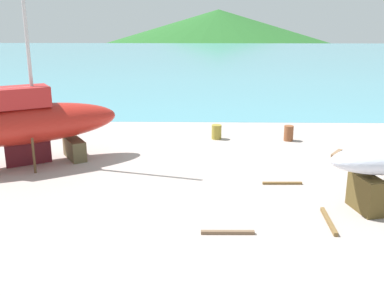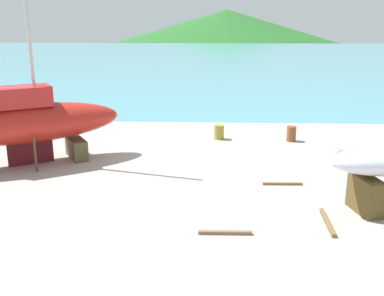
{
  "view_description": "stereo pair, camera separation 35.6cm",
  "coord_description": "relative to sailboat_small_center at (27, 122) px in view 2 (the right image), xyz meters",
  "views": [
    {
      "loc": [
        0.56,
        -22.14,
        7.11
      ],
      "look_at": [
        0.11,
        -3.31,
        1.64
      ],
      "focal_mm": 42.5,
      "sensor_mm": 36.0,
      "label": 1
    },
    {
      "loc": [
        0.92,
        -22.13,
        7.11
      ],
      "look_at": [
        0.11,
        -3.31,
        1.64
      ],
      "focal_mm": 42.5,
      "sensor_mm": 36.0,
      "label": 2
    }
  ],
  "objects": [
    {
      "name": "barrel_rust_near",
      "position": [
        13.71,
        4.96,
        -1.69
      ],
      "size": [
        0.76,
        0.76,
        0.9
      ],
      "primitive_type": "cylinder",
      "rotation": [
        0.0,
        0.0,
        2.11
      ],
      "color": "brown",
      "rests_on": "ground"
    },
    {
      "name": "timber_short_cross",
      "position": [
        9.49,
        -7.19,
        -2.09
      ],
      "size": [
        1.82,
        0.18,
        0.12
      ],
      "primitive_type": "cube",
      "rotation": [
        0.0,
        0.0,
        0.02
      ],
      "color": "brown",
      "rests_on": "ground"
    },
    {
      "name": "ground_plane",
      "position": [
        8.05,
        -3.31,
        -2.15
      ],
      "size": [
        51.96,
        51.96,
        0.0
      ],
      "primitive_type": "plane",
      "color": "#A89A92"
    },
    {
      "name": "sailboat_small_center",
      "position": [
        0.0,
        0.0,
        0.0
      ],
      "size": [
        9.08,
        6.82,
        13.31
      ],
      "rotation": [
        0.0,
        0.0,
        0.54
      ],
      "color": "brown",
      "rests_on": "ground"
    },
    {
      "name": "timber_short_skew",
      "position": [
        12.13,
        -2.38,
        -2.09
      ],
      "size": [
        1.73,
        0.17,
        0.1
      ],
      "primitive_type": "cube",
      "rotation": [
        0.0,
        0.0,
        0.02
      ],
      "color": "brown",
      "rests_on": "ground"
    },
    {
      "name": "timber_plank_far",
      "position": [
        15.77,
        2.09,
        -2.06
      ],
      "size": [
        0.88,
        1.18,
        0.18
      ],
      "primitive_type": "cube",
      "rotation": [
        0.0,
        0.0,
        0.99
      ],
      "color": "#836144",
      "rests_on": "ground"
    },
    {
      "name": "timber_long_fore",
      "position": [
        13.14,
        -6.25,
        -2.07
      ],
      "size": [
        0.21,
        2.16,
        0.14
      ],
      "primitive_type": "cube",
      "rotation": [
        0.0,
        0.0,
        1.54
      ],
      "color": "brown",
      "rests_on": "ground"
    },
    {
      "name": "sea_water",
      "position": [
        8.05,
        57.65,
        -2.15
      ],
      "size": [
        174.85,
        95.95,
        0.01
      ],
      "primitive_type": "cube",
      "color": "teal",
      "rests_on": "ground"
    },
    {
      "name": "headland_hill",
      "position": [
        14.89,
        173.74,
        -2.15
      ],
      "size": [
        136.01,
        136.01,
        19.61
      ],
      "primitive_type": "cone",
      "color": "#245C24",
      "rests_on": "ground"
    },
    {
      "name": "barrel_by_slipway",
      "position": [
        9.45,
        5.26,
        -1.72
      ],
      "size": [
        0.61,
        0.61,
        0.86
      ],
      "primitive_type": "cylinder",
      "rotation": [
        0.0,
        0.0,
        0.03
      ],
      "color": "olive",
      "rests_on": "ground"
    }
  ]
}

